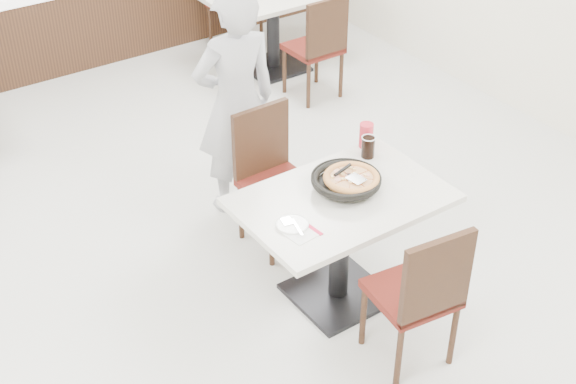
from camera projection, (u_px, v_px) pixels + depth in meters
floor at (268, 271)px, 5.21m from camera, size 7.00×7.00×0.00m
wainscot_back at (55, 20)px, 7.26m from camera, size 5.90×0.03×1.10m
main_table at (340, 248)px, 4.80m from camera, size 1.23×0.85×0.75m
chair_near at (412, 290)px, 4.34m from camera, size 0.47×0.47×0.95m
chair_far at (278, 183)px, 5.20m from camera, size 0.43×0.43×0.95m
trivet at (343, 190)px, 4.61m from camera, size 0.12×0.12×0.04m
pizza_pan at (346, 183)px, 4.63m from camera, size 0.34×0.34×0.01m
pizza at (351, 180)px, 4.62m from camera, size 0.31×0.31×0.02m
pizza_server at (356, 179)px, 4.58m from camera, size 0.10×0.11×0.00m
napkin at (301, 233)px, 4.31m from camera, size 0.17×0.17×0.00m
side_plate at (292, 225)px, 4.36m from camera, size 0.19×0.19×0.01m
fork at (297, 227)px, 4.32m from camera, size 0.05×0.15×0.00m
cola_glass at (368, 147)px, 4.92m from camera, size 0.08×0.08×0.13m
red_cup at (366, 135)px, 5.01m from camera, size 0.09×0.09×0.16m
diner_person at (236, 103)px, 5.38m from camera, size 0.64×0.47×1.64m
bg_table_right at (273, 31)px, 7.48m from camera, size 1.22×0.83×0.75m
bg_chair_right_near at (313, 46)px, 6.98m from camera, size 0.43×0.43×0.95m
bg_chair_right_far at (235, 2)px, 7.83m from camera, size 0.49×0.49×0.95m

